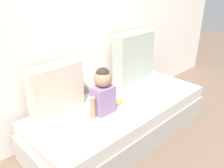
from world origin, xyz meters
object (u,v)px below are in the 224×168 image
throw_pillow_left (56,89)px  banana (119,102)px  couch (121,119)px  toddler (103,91)px  throw_pillow_right (134,57)px

throw_pillow_left → banana: throw_pillow_left is taller
couch → toddler: bearing=-177.5°
throw_pillow_right → banana: 0.71m
toddler → banana: bearing=2.7°
throw_pillow_left → throw_pillow_right: (1.09, 0.00, 0.06)m
couch → throw_pillow_right: size_ratio=3.40×
throw_pillow_left → toddler: bearing=-48.3°
throw_pillow_left → throw_pillow_right: bearing=0.0°
throw_pillow_right → banana: (-0.57, -0.32, -0.27)m
banana → throw_pillow_right: bearing=29.0°
couch → toddler: toddler is taller
toddler → couch: bearing=2.5°
couch → banana: banana is taller
throw_pillow_right → toddler: throw_pillow_right is taller
couch → toddler: size_ratio=4.39×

